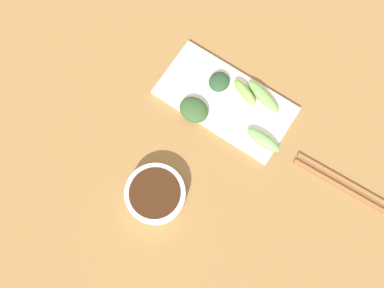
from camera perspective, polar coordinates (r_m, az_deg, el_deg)
tabletop at (r=0.95m, az=1.36°, el=0.99°), size 2.10×2.10×0.02m
sauce_bowl at (r=0.90m, az=-5.05°, el=-6.88°), size 0.13×0.13×0.04m
serving_plate at (r=0.97m, az=4.67°, el=5.91°), size 0.16×0.31×0.01m
broccoli_stalk_0 at (r=0.96m, az=9.82°, el=6.45°), size 0.05×0.10×0.02m
broccoli_stalk_1 at (r=0.93m, az=9.76°, el=0.52°), size 0.03×0.09×0.03m
broccoli_stalk_2 at (r=0.96m, az=7.27°, el=7.08°), size 0.04×0.08×0.03m
broccoli_leafy_3 at (r=0.94m, az=0.25°, el=4.75°), size 0.06×0.07×0.03m
broccoli_leafy_4 at (r=0.97m, az=3.76°, el=8.55°), size 0.05×0.05×0.02m
chopsticks at (r=0.97m, az=20.00°, el=-5.18°), size 0.04×0.23×0.01m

